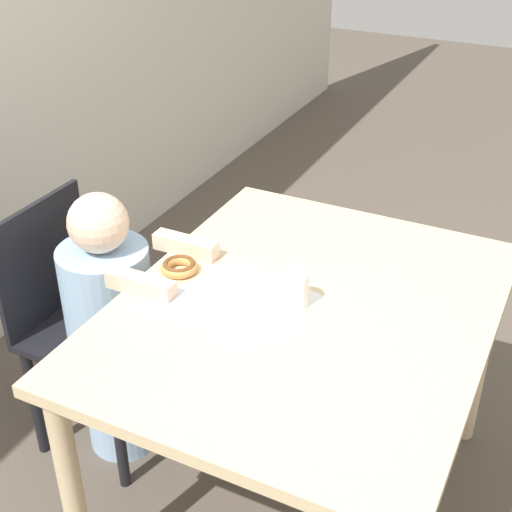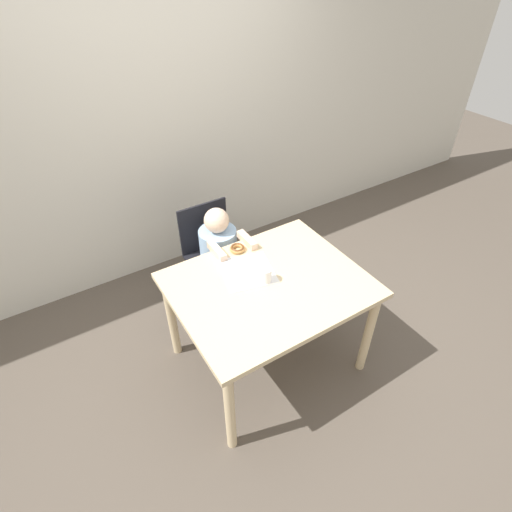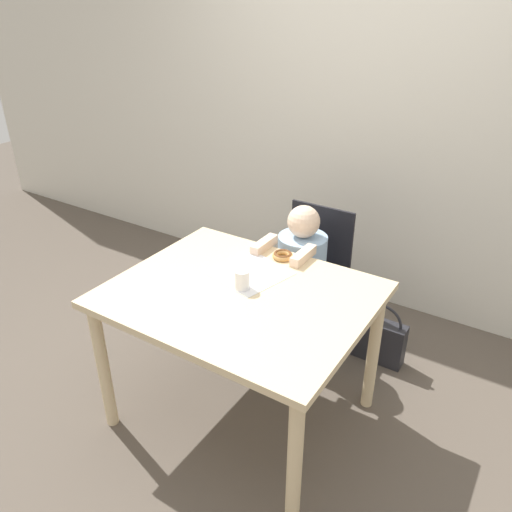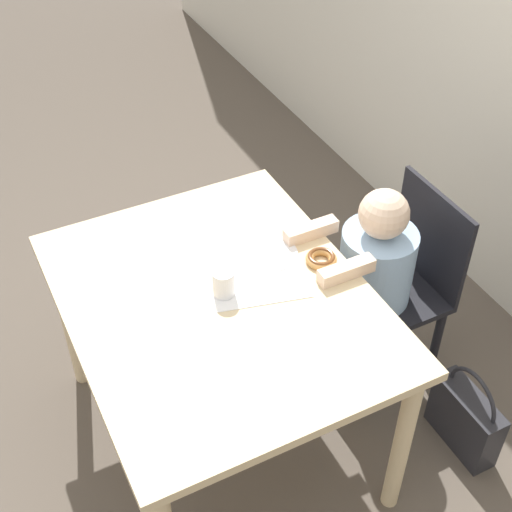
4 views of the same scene
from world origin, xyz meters
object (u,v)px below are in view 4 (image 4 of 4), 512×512
chair (396,287)px  child_figure (371,295)px  donut (321,259)px  handbag (465,418)px  cup (224,283)px

chair → child_figure: child_figure is taller
child_figure → donut: 0.40m
handbag → cup: 1.11m
donut → chair: bearing=93.2°
donut → handbag: 0.87m
child_figure → cup: bearing=-88.9°
chair → donut: (0.02, -0.37, 0.31)m
donut → handbag: donut is taller
handbag → cup: size_ratio=4.05×
child_figure → donut: size_ratio=8.85×
handbag → child_figure: bearing=-160.7°
donut → child_figure: bearing=94.7°
cup → handbag: bearing=60.2°
child_figure → chair: bearing=90.0°
donut → handbag: size_ratio=0.27×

